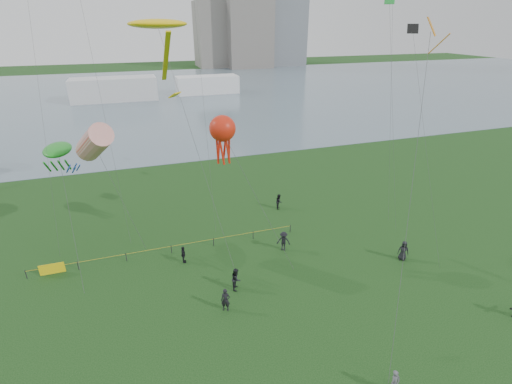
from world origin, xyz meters
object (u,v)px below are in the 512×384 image
object	(u,v)px
fence	(101,260)
kite_flyer	(395,383)
kite_octopus	(223,130)
kite_stingray	(158,25)

from	to	relation	value
fence	kite_flyer	bearing A→B (deg)	-48.18
kite_flyer	kite_octopus	size ratio (longest dim) A/B	0.13
fence	kite_stingray	bearing A→B (deg)	32.88
fence	kite_octopus	bearing A→B (deg)	-7.70
fence	kite_stingray	distance (m)	20.80
kite_flyer	kite_stingray	distance (m)	31.23
kite_stingray	kite_flyer	bearing A→B (deg)	-78.67
fence	kite_octopus	world-z (taller)	kite_octopus
kite_stingray	kite_octopus	world-z (taller)	kite_stingray
fence	kite_flyer	distance (m)	24.94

